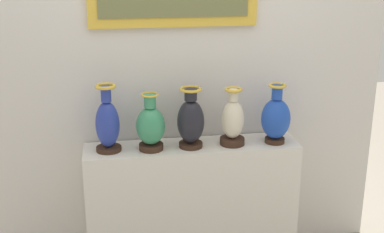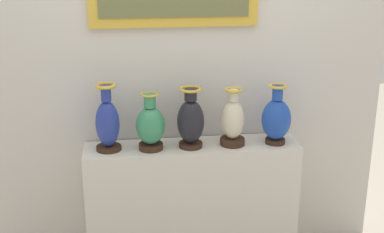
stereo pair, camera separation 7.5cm
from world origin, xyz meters
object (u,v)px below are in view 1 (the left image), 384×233
Objects in this scene: vase_jade at (151,126)px; vase_sapphire at (276,118)px; vase_cobalt at (108,123)px; vase_ivory at (233,121)px; vase_onyx at (191,121)px.

vase_jade is 0.93× the size of vase_sapphire.
vase_cobalt is 1.14× the size of vase_ivory.
vase_onyx is 1.04× the size of vase_ivory.
vase_onyx reaches higher than vase_ivory.
vase_sapphire reaches higher than vase_onyx.
vase_onyx is at bearing 1.28° from vase_jade.
vase_cobalt is 0.51m from vase_onyx.
vase_sapphire reaches higher than vase_ivory.
vase_cobalt is at bearing 178.97° from vase_ivory.
vase_jade is 0.51m from vase_ivory.
vase_cobalt is 1.09× the size of vase_sapphire.
vase_jade is (0.26, -0.02, -0.03)m from vase_cobalt.
vase_ivory is (0.77, -0.01, -0.02)m from vase_cobalt.
vase_cobalt is at bearing 178.56° from vase_sapphire.
vase_ivory is 0.96× the size of vase_sapphire.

